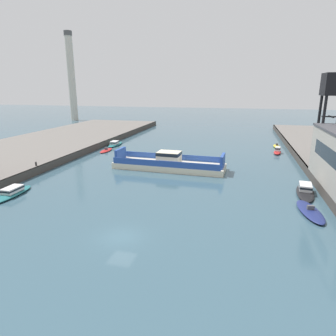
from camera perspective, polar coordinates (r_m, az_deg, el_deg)
name	(u,v)px	position (r m, az deg, el deg)	size (l,w,h in m)	color
ground_plane	(121,237)	(30.95, -9.09, -13.02)	(400.00, 400.00, 0.00)	#385666
chain_ferry	(169,164)	(54.47, 0.19, 0.87)	(20.77, 6.68, 3.30)	beige
moored_boat_near_left	(10,193)	(46.53, -28.21, -4.30)	(2.50, 8.36, 1.18)	#237075
moored_boat_near_right	(115,144)	(78.33, -10.21, 4.65)	(2.71, 7.75, 1.20)	#237075
moored_boat_mid_left	(305,190)	(46.32, 25.03, -3.92)	(3.31, 8.46, 1.31)	black
moored_boat_mid_right	(106,150)	(71.58, -11.87, 3.36)	(2.05, 5.94, 0.86)	red
moored_boat_far_left	(278,151)	(72.23, 20.43, 3.09)	(2.30, 5.24, 1.42)	red
moored_boat_far_right	(277,146)	(79.18, 20.29, 3.94)	(1.82, 4.99, 1.06)	yellow
moored_boat_upstream_a	(310,211)	(39.55, 25.79, -7.55)	(3.20, 7.57, 1.00)	navy
crane_tower	(335,93)	(55.19, 29.55, 12.59)	(3.75, 3.75, 15.41)	black
bollard_left_far	(36,164)	(56.15, -24.19, 0.80)	(0.32, 0.32, 0.71)	black
bollard_right_far	(329,185)	(45.65, 28.71, -2.87)	(0.32, 0.32, 0.71)	black
smokestack_distant_a	(71,75)	(144.88, -18.23, 16.79)	(3.48, 3.48, 38.36)	beige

